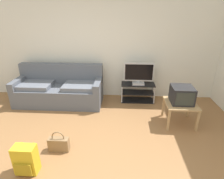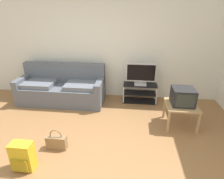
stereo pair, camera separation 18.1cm
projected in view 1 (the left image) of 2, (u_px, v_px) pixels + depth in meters
name	position (u px, v px, depth m)	size (l,w,h in m)	color
ground_plane	(79.00, 159.00, 2.90)	(9.00, 9.80, 0.02)	olive
wall_back	(97.00, 45.00, 4.61)	(9.00, 0.10, 2.70)	silver
couch	(60.00, 89.00, 4.55)	(2.08, 0.82, 0.93)	#565B66
tv_stand	(138.00, 92.00, 4.67)	(0.82, 0.36, 0.46)	black
flat_tv	(139.00, 74.00, 4.46)	(0.72, 0.22, 0.53)	#B2B2B7
side_table	(180.00, 106.00, 3.66)	(0.60, 0.60, 0.46)	tan
crt_tv	(182.00, 95.00, 3.58)	(0.41, 0.41, 0.33)	#232326
backpack	(26.00, 160.00, 2.58)	(0.31, 0.25, 0.44)	gold
handbag	(59.00, 144.00, 3.02)	(0.33, 0.12, 0.36)	olive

